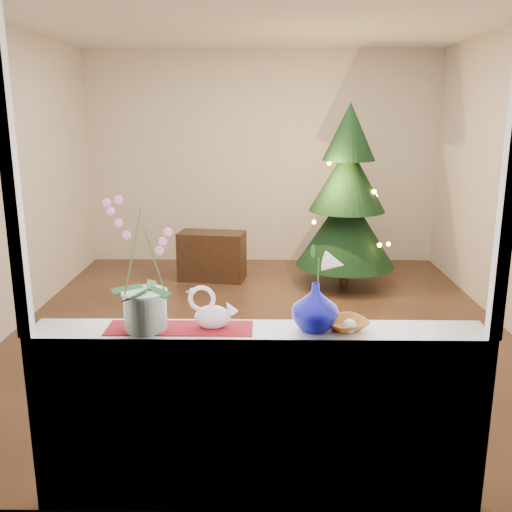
{
  "coord_description": "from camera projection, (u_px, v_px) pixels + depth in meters",
  "views": [
    {
      "loc": [
        0.02,
        -4.94,
        1.93
      ],
      "look_at": [
        -0.03,
        -1.4,
        1.04
      ],
      "focal_mm": 40.0,
      "sensor_mm": 36.0,
      "label": 1
    }
  ],
  "objects": [
    {
      "name": "side_table",
      "position": [
        212.0,
        256.0,
        6.72
      ],
      "size": [
        0.81,
        0.49,
        0.57
      ],
      "primitive_type": "cube",
      "rotation": [
        0.0,
        0.0,
        -0.15
      ],
      "color": "black",
      "rests_on": "ground"
    },
    {
      "name": "ceiling",
      "position": [
        262.0,
        14.0,
        4.6
      ],
      "size": [
        5.0,
        5.0,
        0.0
      ],
      "primitive_type": "plane",
      "color": "white",
      "rests_on": "wall_back"
    },
    {
      "name": "window_frame",
      "position": [
        259.0,
        168.0,
        2.45
      ],
      "size": [
        2.22,
        0.06,
        1.6
      ],
      "primitive_type": null,
      "color": "white",
      "rests_on": "windowsill"
    },
    {
      "name": "wall_back",
      "position": [
        262.0,
        159.0,
        7.35
      ],
      "size": [
        4.5,
        0.1,
        2.7
      ],
      "primitive_type": "cube",
      "color": "beige",
      "rests_on": "ground"
    },
    {
      "name": "runner",
      "position": [
        180.0,
        328.0,
        2.74
      ],
      "size": [
        0.7,
        0.2,
        0.01
      ],
      "primitive_type": "cube",
      "color": "maroon",
      "rests_on": "windowsill"
    },
    {
      "name": "paperweight",
      "position": [
        350.0,
        326.0,
        2.68
      ],
      "size": [
        0.08,
        0.08,
        0.07
      ],
      "primitive_type": "sphere",
      "rotation": [
        0.0,
        0.0,
        -0.21
      ],
      "color": "white",
      "rests_on": "windowsill"
    },
    {
      "name": "orchid_pot",
      "position": [
        143.0,
        265.0,
        2.65
      ],
      "size": [
        0.29,
        0.29,
        0.64
      ],
      "primitive_type": null,
      "rotation": [
        0.0,
        0.0,
        0.38
      ],
      "color": "white",
      "rests_on": "windowsill"
    },
    {
      "name": "lily",
      "position": [
        316.0,
        256.0,
        2.64
      ],
      "size": [
        0.15,
        0.08,
        0.2
      ],
      "primitive_type": null,
      "color": "beige",
      "rests_on": "blue_vase"
    },
    {
      "name": "swan",
      "position": [
        212.0,
        308.0,
        2.73
      ],
      "size": [
        0.24,
        0.12,
        0.2
      ],
      "primitive_type": null,
      "rotation": [
        0.0,
        0.0,
        -0.05
      ],
      "color": "white",
      "rests_on": "windowsill"
    },
    {
      "name": "ground",
      "position": [
        261.0,
        328.0,
        5.26
      ],
      "size": [
        5.0,
        5.0,
        0.0
      ],
      "primitive_type": "plane",
      "color": "#332015",
      "rests_on": "ground"
    },
    {
      "name": "wall_front",
      "position": [
        259.0,
        248.0,
        2.5
      ],
      "size": [
        4.5,
        0.1,
        2.7
      ],
      "primitive_type": "cube",
      "color": "beige",
      "rests_on": "ground"
    },
    {
      "name": "amber_dish",
      "position": [
        345.0,
        325.0,
        2.73
      ],
      "size": [
        0.23,
        0.23,
        0.04
      ],
      "primitive_type": "imported",
      "rotation": [
        0.0,
        0.0,
        0.4
      ],
      "color": "#9D5917",
      "rests_on": "windowsill"
    },
    {
      "name": "xmas_tree",
      "position": [
        347.0,
        196.0,
        6.34
      ],
      "size": [
        1.21,
        1.21,
        2.04
      ],
      "primitive_type": null,
      "rotation": [
        0.0,
        0.0,
        -0.09
      ],
      "color": "#0E3316",
      "rests_on": "ground"
    },
    {
      "name": "window_apron",
      "position": [
        259.0,
        428.0,
        2.77
      ],
      "size": [
        2.2,
        0.08,
        0.88
      ],
      "primitive_type": "cube",
      "color": "white",
      "rests_on": "ground"
    },
    {
      "name": "blue_vase",
      "position": [
        315.0,
        303.0,
        2.69
      ],
      "size": [
        0.34,
        0.34,
        0.27
      ],
      "primitive_type": "imported",
      "rotation": [
        0.0,
        0.0,
        -0.41
      ],
      "color": "#060677",
      "rests_on": "windowsill"
    },
    {
      "name": "windowsill",
      "position": [
        259.0,
        333.0,
        2.74
      ],
      "size": [
        2.2,
        0.26,
        0.04
      ],
      "primitive_type": "cube",
      "color": "white",
      "rests_on": "window_apron"
    },
    {
      "name": "wall_left",
      "position": [
        3.0,
        181.0,
        4.96
      ],
      "size": [
        0.1,
        5.0,
        2.7
      ],
      "primitive_type": "cube",
      "color": "beige",
      "rests_on": "ground"
    }
  ]
}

